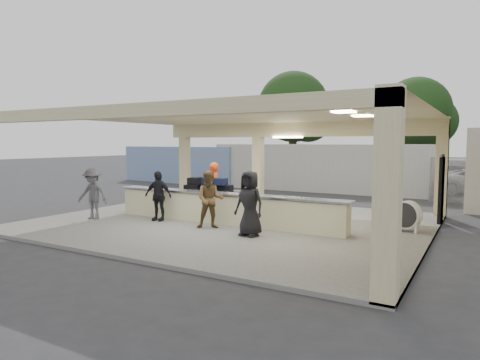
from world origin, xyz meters
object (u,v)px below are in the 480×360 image
Objects in this scene: car_dark at (467,179)px; luggage_cart at (208,194)px; passenger_a at (210,200)px; passenger_b at (158,196)px; passenger_d at (250,203)px; baggage_handler at (213,188)px; passenger_c at (93,194)px; baggage_counter at (223,208)px; container_white at (317,167)px; drum_fan at (407,215)px; container_blue at (184,164)px.

luggage_cart is at bearing -175.38° from car_dark.
passenger_a is 2.20m from passenger_b.
passenger_d is 0.43× the size of car_dark.
baggage_handler reaches higher than car_dark.
passenger_c reaches higher than car_dark.
passenger_a reaches higher than baggage_counter.
passenger_d is (1.52, -0.33, 0.03)m from passenger_a.
passenger_a is 12.32m from container_white.
passenger_a is (-5.18, -2.42, 0.39)m from drum_fan.
container_blue is (-6.20, 13.17, 0.25)m from passenger_c.
container_blue is (-9.15, 10.36, 0.17)m from baggage_handler.
passenger_a is at bearing -84.47° from container_white.
luggage_cart reaches higher than car_dark.
luggage_cart is 0.26× the size of container_blue.
container_white is at bearing 63.53° from passenger_c.
passenger_d is at bearing 52.00° from baggage_handler.
passenger_b is 3.75m from passenger_d.
container_white is 9.39m from container_blue.
passenger_b is at bearing -94.77° from container_white.
passenger_b is at bearing -124.57° from luggage_cart.
drum_fan is at bearing -2.61° from luggage_cart.
container_blue is (-10.42, 11.66, 0.61)m from baggage_counter.
passenger_c is (-4.22, -1.50, 0.36)m from baggage_counter.
container_blue reaches higher than car_dark.
passenger_b is at bearing 9.77° from passenger_c.
baggage_handler is 1.07× the size of passenger_a.
baggage_counter is at bearing -169.64° from car_dark.
passenger_c reaches higher than drum_fan.
luggage_cart is 0.35m from baggage_handler.
luggage_cart is 3.61m from passenger_d.
luggage_cart is at bearing -43.77° from container_blue.
container_blue reaches higher than passenger_d.
container_white is at bearing 62.52° from passenger_a.
passenger_b is at bearing 142.15° from passenger_a.
baggage_counter is 3.37× the size of luggage_cart.
container_blue is at bearing 123.06° from luggage_cart.
container_blue is (-9.14, 10.65, 0.36)m from luggage_cart.
passenger_d is 16.67m from car_dark.
baggage_handler reaches higher than luggage_cart.
drum_fan is 0.48× the size of baggage_handler.
drum_fan is 9.96m from passenger_c.
baggage_counter is at bearing 150.60° from passenger_d.
passenger_d reaches higher than luggage_cart.
container_white is (1.09, 12.06, 0.37)m from passenger_b.
luggage_cart is 10.42m from container_white.
luggage_cart is 15.75m from car_dark.
container_blue is (-15.67, 10.08, 0.62)m from drum_fan.
baggage_handler is at bearing 56.05° from passenger_b.
passenger_b reaches higher than luggage_cart.
passenger_b is (-0.84, -1.66, 0.07)m from luggage_cart.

